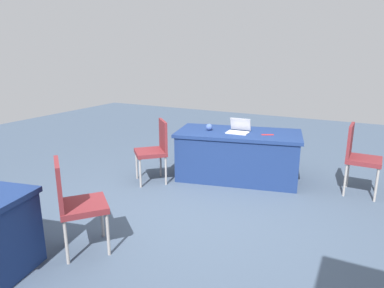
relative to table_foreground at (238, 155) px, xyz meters
The scene contains 8 objects.
ground_plane 1.53m from the table_foreground, 88.07° to the left, with size 14.40×14.40×0.00m, color #3D4C60.
table_foreground is the anchor object (origin of this frame).
chair_near_front 1.29m from the table_foreground, 34.22° to the left, with size 0.62×0.62×0.94m.
chair_tucked_left 1.70m from the table_foreground, behind, with size 0.45×0.45×0.97m.
chair_tucked_right 2.78m from the table_foreground, 75.86° to the left, with size 0.62×0.62×0.95m.
laptop_silver 0.41m from the table_foreground, 104.57° to the left, with size 0.33×0.31×0.21m.
yarn_ball 0.62m from the table_foreground, 14.31° to the left, with size 0.10×0.10×0.10m, color #3F5999.
scissors_red 0.58m from the table_foreground, behind, with size 0.18×0.04×0.01m, color red.
Camera 1 is at (-1.77, 3.38, 1.92)m, focal length 32.09 mm.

